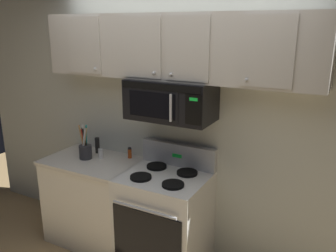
{
  "coord_description": "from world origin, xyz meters",
  "views": [
    {
      "loc": [
        1.4,
        -2.13,
        2.2
      ],
      "look_at": [
        0.0,
        0.49,
        1.35
      ],
      "focal_mm": 37.66,
      "sensor_mm": 36.0,
      "label": 1
    }
  ],
  "objects_px": {
    "utensil_crock_charcoal": "(85,149)",
    "salt_shaker": "(101,154)",
    "pepper_mill": "(97,145)",
    "over_range_microwave": "(171,100)",
    "stove_range": "(165,219)",
    "spice_jar": "(130,153)"
  },
  "relations": [
    {
      "from": "utensil_crock_charcoal",
      "to": "salt_shaker",
      "type": "height_order",
      "value": "utensil_crock_charcoal"
    },
    {
      "from": "over_range_microwave",
      "to": "spice_jar",
      "type": "height_order",
      "value": "over_range_microwave"
    },
    {
      "from": "utensil_crock_charcoal",
      "to": "spice_jar",
      "type": "xyz_separation_m",
      "value": [
        0.39,
        0.22,
        -0.04
      ]
    },
    {
      "from": "pepper_mill",
      "to": "over_range_microwave",
      "type": "bearing_deg",
      "value": -4.62
    },
    {
      "from": "stove_range",
      "to": "over_range_microwave",
      "type": "bearing_deg",
      "value": 90.14
    },
    {
      "from": "stove_range",
      "to": "utensil_crock_charcoal",
      "type": "distance_m",
      "value": 1.06
    },
    {
      "from": "stove_range",
      "to": "spice_jar",
      "type": "bearing_deg",
      "value": 156.73
    },
    {
      "from": "utensil_crock_charcoal",
      "to": "salt_shaker",
      "type": "distance_m",
      "value": 0.16
    },
    {
      "from": "stove_range",
      "to": "over_range_microwave",
      "type": "xyz_separation_m",
      "value": [
        -0.0,
        0.12,
        1.11
      ]
    },
    {
      "from": "over_range_microwave",
      "to": "pepper_mill",
      "type": "height_order",
      "value": "over_range_microwave"
    },
    {
      "from": "spice_jar",
      "to": "stove_range",
      "type": "bearing_deg",
      "value": -23.27
    },
    {
      "from": "salt_shaker",
      "to": "pepper_mill",
      "type": "bearing_deg",
      "value": 139.93
    },
    {
      "from": "salt_shaker",
      "to": "spice_jar",
      "type": "distance_m",
      "value": 0.29
    },
    {
      "from": "spice_jar",
      "to": "salt_shaker",
      "type": "bearing_deg",
      "value": -149.76
    },
    {
      "from": "stove_range",
      "to": "spice_jar",
      "type": "distance_m",
      "value": 0.75
    },
    {
      "from": "stove_range",
      "to": "salt_shaker",
      "type": "height_order",
      "value": "stove_range"
    },
    {
      "from": "over_range_microwave",
      "to": "spice_jar",
      "type": "xyz_separation_m",
      "value": [
        -0.53,
        0.11,
        -0.62
      ]
    },
    {
      "from": "over_range_microwave",
      "to": "pepper_mill",
      "type": "bearing_deg",
      "value": 175.38
    },
    {
      "from": "stove_range",
      "to": "spice_jar",
      "type": "relative_size",
      "value": 10.17
    },
    {
      "from": "utensil_crock_charcoal",
      "to": "spice_jar",
      "type": "bearing_deg",
      "value": 30.17
    },
    {
      "from": "stove_range",
      "to": "over_range_microwave",
      "type": "relative_size",
      "value": 1.47
    },
    {
      "from": "pepper_mill",
      "to": "salt_shaker",
      "type": "bearing_deg",
      "value": -40.07
    }
  ]
}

